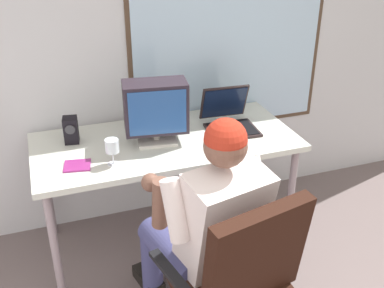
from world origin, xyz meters
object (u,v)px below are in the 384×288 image
crt_monitor (156,108)px  laptop (228,117)px  wine_glass (112,147)px  office_chair (237,270)px  cd_case (77,166)px  person_seated (207,221)px  desk_speaker (71,130)px  desk (166,149)px

crt_monitor → laptop: size_ratio=1.07×
wine_glass → crt_monitor: bearing=32.1°
office_chair → cd_case: 1.03m
person_seated → laptop: (0.43, 0.76, 0.17)m
desk_speaker → crt_monitor: bearing=-18.5°
cd_case → desk_speaker: bearing=88.5°
wine_glass → desk_speaker: (-0.18, 0.35, -0.02)m
office_chair → wine_glass: (-0.40, 0.78, 0.32)m
desk → office_chair: bearing=-87.1°
crt_monitor → wine_glass: 0.37m
desk → laptop: laptop is taller
desk → crt_monitor: crt_monitor is taller
desk → laptop: bearing=6.4°
crt_monitor → cd_case: crt_monitor is taller
crt_monitor → cd_case: (-0.49, -0.15, -0.21)m
office_chair → wine_glass: size_ratio=6.34×
office_chair → cd_case: office_chair is taller
office_chair → crt_monitor: 1.06m
desk_speaker → cd_case: size_ratio=0.98×
laptop → desk_speaker: 0.98m
desk_speaker → cd_case: bearing=-91.5°
desk_speaker → wine_glass: bearing=-62.3°
wine_glass → laptop: bearing=17.2°
desk_speaker → cd_case: 0.32m
crt_monitor → wine_glass: size_ratio=2.60×
laptop → desk_speaker: bearing=173.9°
wine_glass → desk_speaker: bearing=117.7°
crt_monitor → cd_case: size_ratio=2.41×
wine_glass → cd_case: size_ratio=0.93×
laptop → desk: bearing=-173.6°
crt_monitor → desk_speaker: (-0.48, 0.16, -0.14)m
person_seated → crt_monitor: person_seated is taller
office_chair → wine_glass: office_chair is taller
laptop → office_chair: bearing=-110.7°
desk → person_seated: bearing=-90.1°
desk → office_chair: (0.05, -0.97, -0.15)m
desk → person_seated: (-0.00, -0.71, -0.04)m
office_chair → person_seated: person_seated is taller
person_seated → laptop: 0.89m
desk → person_seated: person_seated is taller
desk → desk_speaker: 0.58m
laptop → cd_case: size_ratio=2.27×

